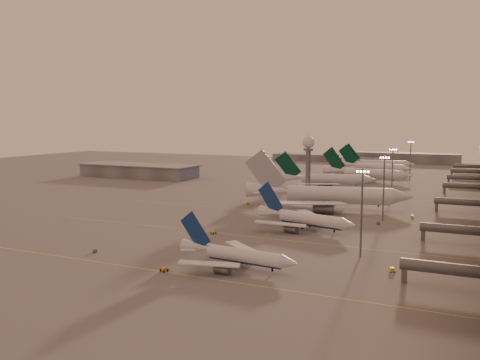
% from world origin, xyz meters
% --- Properties ---
extents(ground, '(700.00, 700.00, 0.00)m').
position_xyz_m(ground, '(0.00, 0.00, 0.00)').
color(ground, '#5E5C5C').
rests_on(ground, ground).
extents(taxiway_markings, '(180.00, 185.25, 0.02)m').
position_xyz_m(taxiway_markings, '(30.00, 56.00, 0.01)').
color(taxiway_markings, '#DFD04E').
rests_on(taxiway_markings, ground).
extents(hangar, '(82.00, 27.00, 8.50)m').
position_xyz_m(hangar, '(-120.00, 140.00, 4.32)').
color(hangar, slate).
rests_on(hangar, ground).
extents(radar_tower, '(6.40, 6.40, 31.10)m').
position_xyz_m(radar_tower, '(5.00, 120.00, 20.95)').
color(radar_tower, '#5B5E63').
rests_on(radar_tower, ground).
extents(mast_a, '(3.60, 0.56, 25.00)m').
position_xyz_m(mast_a, '(58.00, 0.00, 13.74)').
color(mast_a, '#5B5E63').
rests_on(mast_a, ground).
extents(mast_b, '(3.60, 0.56, 25.00)m').
position_xyz_m(mast_b, '(55.00, 55.00, 13.74)').
color(mast_b, '#5B5E63').
rests_on(mast_b, ground).
extents(mast_c, '(3.60, 0.56, 25.00)m').
position_xyz_m(mast_c, '(50.00, 110.00, 13.74)').
color(mast_c, '#5B5E63').
rests_on(mast_c, ground).
extents(mast_d, '(3.60, 0.56, 25.00)m').
position_xyz_m(mast_d, '(48.00, 200.00, 13.74)').
color(mast_d, '#5B5E63').
rests_on(mast_d, ground).
extents(distant_horizon, '(165.00, 37.50, 9.00)m').
position_xyz_m(distant_horizon, '(2.62, 325.14, 3.89)').
color(distant_horizon, slate).
rests_on(distant_horizon, ground).
extents(narrowbody_near, '(34.87, 27.74, 13.62)m').
position_xyz_m(narrowbody_near, '(30.88, -23.70, 2.76)').
color(narrowbody_near, silver).
rests_on(narrowbody_near, ground).
extents(narrowbody_mid, '(39.06, 30.77, 15.58)m').
position_xyz_m(narrowbody_mid, '(32.56, 28.18, 3.16)').
color(narrowbody_mid, silver).
rests_on(narrowbody_mid, ground).
extents(widebody_white, '(71.33, 56.61, 25.36)m').
position_xyz_m(widebody_white, '(28.65, 73.24, 4.40)').
color(widebody_white, silver).
rests_on(widebody_white, ground).
extents(greentail_a, '(54.64, 43.40, 20.62)m').
position_xyz_m(greentail_a, '(10.13, 137.80, 3.64)').
color(greentail_a, silver).
rests_on(greentail_a, ground).
extents(greentail_b, '(57.45, 46.09, 20.94)m').
position_xyz_m(greentail_b, '(24.61, 178.55, 3.70)').
color(greentail_b, silver).
rests_on(greentail_b, ground).
extents(greentail_c, '(54.45, 43.48, 20.10)m').
position_xyz_m(greentail_c, '(20.90, 225.99, 3.55)').
color(greentail_c, silver).
rests_on(greentail_c, ground).
extents(greentail_d, '(55.22, 44.44, 20.06)m').
position_xyz_m(greentail_d, '(17.99, 256.30, 3.54)').
color(greentail_d, silver).
rests_on(greentail_d, ground).
extents(gsv_truck_a, '(4.93, 2.02, 1.96)m').
position_xyz_m(gsv_truck_a, '(-12.26, -27.73, 1.00)').
color(gsv_truck_a, '#56595B').
rests_on(gsv_truck_a, ground).
extents(gsv_tug_near, '(3.05, 4.01, 1.02)m').
position_xyz_m(gsv_tug_near, '(15.86, -34.90, 0.52)').
color(gsv_tug_near, gold).
rests_on(gsv_tug_near, ground).
extents(gsv_catering_a, '(5.91, 4.73, 4.45)m').
position_xyz_m(gsv_catering_a, '(68.39, -10.64, 2.23)').
color(gsv_catering_a, gold).
rests_on(gsv_catering_a, ground).
extents(gsv_tug_mid, '(3.63, 2.85, 0.91)m').
position_xyz_m(gsv_tug_mid, '(7.20, 8.01, 0.47)').
color(gsv_tug_mid, gold).
rests_on(gsv_tug_mid, ground).
extents(gsv_truck_b, '(5.26, 2.28, 2.07)m').
position_xyz_m(gsv_truck_b, '(55.09, 47.27, 1.05)').
color(gsv_truck_b, '#56595B').
rests_on(gsv_truck_b, ground).
extents(gsv_truck_c, '(4.78, 5.46, 2.17)m').
position_xyz_m(gsv_truck_c, '(-6.83, 68.07, 1.11)').
color(gsv_truck_c, gold).
rests_on(gsv_truck_c, ground).
extents(gsv_catering_b, '(5.12, 2.76, 4.04)m').
position_xyz_m(gsv_catering_b, '(64.67, 66.33, 2.02)').
color(gsv_catering_b, silver).
rests_on(gsv_catering_b, ground).
extents(gsv_tug_far, '(2.96, 3.94, 1.00)m').
position_xyz_m(gsv_tug_far, '(23.54, 95.20, 0.52)').
color(gsv_tug_far, silver).
rests_on(gsv_tug_far, ground).
extents(gsv_truck_d, '(2.97, 5.39, 2.06)m').
position_xyz_m(gsv_truck_d, '(-29.94, 118.21, 1.05)').
color(gsv_truck_d, silver).
rests_on(gsv_truck_d, ground).
extents(gsv_tug_hangar, '(3.71, 2.31, 1.04)m').
position_xyz_m(gsv_tug_hangar, '(39.85, 147.66, 0.54)').
color(gsv_tug_hangar, gold).
rests_on(gsv_tug_hangar, ground).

